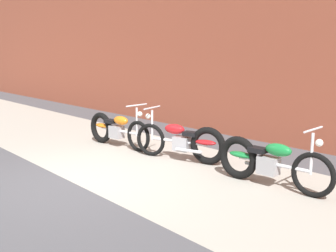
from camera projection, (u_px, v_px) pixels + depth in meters
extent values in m
plane|color=#47474C|center=(72.00, 182.00, 6.51)|extent=(80.00, 80.00, 0.00)
cube|color=#9E998E|center=(154.00, 163.00, 7.65)|extent=(36.00, 3.50, 0.01)
cube|color=brown|center=(265.00, 19.00, 9.39)|extent=(36.00, 0.50, 5.80)
torus|color=black|center=(138.00, 136.00, 8.52)|extent=(0.68, 0.14, 0.68)
torus|color=black|center=(101.00, 128.00, 9.39)|extent=(0.74, 0.20, 0.73)
cylinder|color=silver|center=(119.00, 131.00, 8.95)|extent=(1.23, 0.17, 0.06)
cube|color=#99999E|center=(117.00, 132.00, 9.01)|extent=(0.34, 0.25, 0.28)
ellipsoid|color=orange|center=(121.00, 121.00, 8.86)|extent=(0.46, 0.23, 0.20)
ellipsoid|color=orange|center=(102.00, 125.00, 9.35)|extent=(0.46, 0.22, 0.10)
cube|color=black|center=(111.00, 121.00, 9.11)|extent=(0.30, 0.23, 0.08)
cylinder|color=silver|center=(137.00, 122.00, 8.50)|extent=(0.05, 0.05, 0.62)
cylinder|color=silver|center=(137.00, 105.00, 8.43)|extent=(0.09, 0.58, 0.03)
sphere|color=white|center=(140.00, 114.00, 8.40)|extent=(0.11, 0.11, 0.11)
cylinder|color=silver|center=(115.00, 133.00, 9.30)|extent=(0.55, 0.11, 0.06)
torus|color=black|center=(151.00, 140.00, 8.17)|extent=(0.67, 0.28, 0.68)
torus|color=black|center=(208.00, 146.00, 7.51)|extent=(0.74, 0.34, 0.73)
cylinder|color=silver|center=(178.00, 141.00, 7.83)|extent=(1.19, 0.43, 0.06)
cube|color=#99999E|center=(182.00, 144.00, 7.80)|extent=(0.37, 0.31, 0.28)
ellipsoid|color=red|center=(175.00, 129.00, 7.83)|extent=(0.48, 0.31, 0.20)
ellipsoid|color=red|center=(206.00, 142.00, 7.52)|extent=(0.47, 0.30, 0.10)
cube|color=black|center=(191.00, 134.00, 7.66)|extent=(0.33, 0.28, 0.08)
cylinder|color=silver|center=(152.00, 125.00, 8.10)|extent=(0.06, 0.06, 0.62)
cylinder|color=silver|center=(152.00, 108.00, 8.03)|extent=(0.21, 0.56, 0.03)
sphere|color=white|center=(148.00, 116.00, 8.11)|extent=(0.11, 0.11, 0.11)
cylinder|color=silver|center=(189.00, 151.00, 7.57)|extent=(0.54, 0.22, 0.06)
torus|color=black|center=(313.00, 175.00, 5.76)|extent=(0.68, 0.13, 0.68)
torus|color=black|center=(238.00, 158.00, 6.65)|extent=(0.74, 0.19, 0.73)
cylinder|color=silver|center=(273.00, 164.00, 6.20)|extent=(1.24, 0.15, 0.06)
cube|color=#99999E|center=(268.00, 165.00, 6.26)|extent=(0.34, 0.24, 0.28)
ellipsoid|color=#197A38|center=(278.00, 150.00, 6.10)|extent=(0.45, 0.22, 0.20)
ellipsoid|color=#197A38|center=(241.00, 155.00, 6.60)|extent=(0.45, 0.21, 0.10)
cube|color=black|center=(258.00, 150.00, 6.36)|extent=(0.29, 0.22, 0.08)
cylinder|color=silver|center=(312.00, 154.00, 5.74)|extent=(0.05, 0.05, 0.62)
cylinder|color=silver|center=(313.00, 130.00, 5.67)|extent=(0.08, 0.58, 0.03)
sphere|color=white|center=(319.00, 143.00, 5.64)|extent=(0.11, 0.11, 0.11)
cylinder|color=silver|center=(260.00, 166.00, 6.55)|extent=(0.55, 0.10, 0.06)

